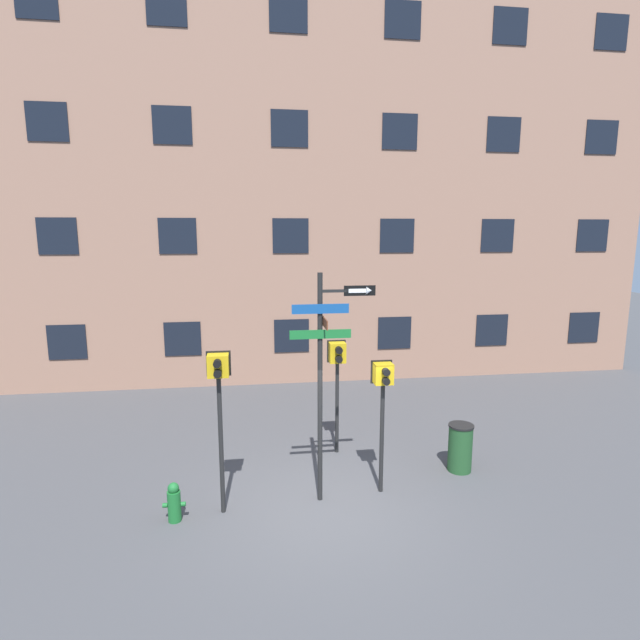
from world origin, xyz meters
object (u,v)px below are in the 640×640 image
(street_sign_pole, at_px, (325,366))
(pedestrian_signal_left, at_px, (219,388))
(pedestrian_signal_right, at_px, (383,390))
(fire_hydrant, at_px, (174,503))
(pedestrian_signal_across, at_px, (337,364))
(trash_bin, at_px, (460,448))

(street_sign_pole, bearing_deg, pedestrian_signal_left, -174.56)
(pedestrian_signal_left, relative_size, pedestrian_signal_right, 1.14)
(pedestrian_signal_right, height_order, fire_hydrant, pedestrian_signal_right)
(street_sign_pole, bearing_deg, fire_hydrant, -172.71)
(street_sign_pole, bearing_deg, pedestrian_signal_across, 73.64)
(pedestrian_signal_left, height_order, pedestrian_signal_right, pedestrian_signal_left)
(pedestrian_signal_right, xyz_separation_m, pedestrian_signal_across, (-0.54, 1.82, 0.02))
(pedestrian_signal_right, bearing_deg, pedestrian_signal_across, 106.48)
(pedestrian_signal_left, bearing_deg, street_sign_pole, 5.44)
(street_sign_pole, distance_m, pedestrian_signal_across, 2.11)
(pedestrian_signal_left, xyz_separation_m, trash_bin, (4.80, 0.92, -1.80))
(fire_hydrant, height_order, trash_bin, trash_bin)
(pedestrian_signal_across, height_order, trash_bin, pedestrian_signal_across)
(street_sign_pole, height_order, fire_hydrant, street_sign_pole)
(pedestrian_signal_right, relative_size, trash_bin, 2.56)
(pedestrian_signal_left, height_order, fire_hydrant, pedestrian_signal_left)
(pedestrian_signal_right, relative_size, fire_hydrant, 3.65)
(pedestrian_signal_across, bearing_deg, trash_bin, -27.01)
(street_sign_pole, bearing_deg, pedestrian_signal_right, 7.08)
(street_sign_pole, height_order, pedestrian_signal_left, street_sign_pole)
(street_sign_pole, distance_m, fire_hydrant, 3.48)
(street_sign_pole, distance_m, pedestrian_signal_right, 1.25)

